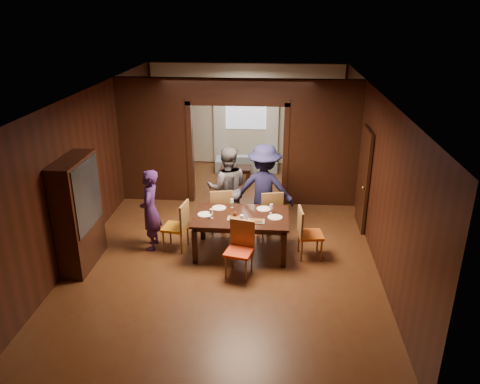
# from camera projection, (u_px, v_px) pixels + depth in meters

# --- Properties ---
(floor) EXTENTS (9.00, 9.00, 0.00)m
(floor) POSITION_uv_depth(u_px,v_px,m) (231.00, 231.00, 9.74)
(floor) COLOR #562C18
(floor) RESTS_ON ground
(ceiling) EXTENTS (5.50, 9.00, 0.02)m
(ceiling) POSITION_uv_depth(u_px,v_px,m) (230.00, 91.00, 8.65)
(ceiling) COLOR silver
(ceiling) RESTS_ON room_walls
(room_walls) EXTENTS (5.52, 9.01, 2.90)m
(room_walls) POSITION_uv_depth(u_px,v_px,m) (239.00, 137.00, 10.92)
(room_walls) COLOR black
(room_walls) RESTS_ON floor
(person_purple) EXTENTS (0.42, 0.60, 1.58)m
(person_purple) POSITION_uv_depth(u_px,v_px,m) (150.00, 210.00, 8.81)
(person_purple) COLOR #3C1E5A
(person_purple) RESTS_ON floor
(person_grey) EXTENTS (0.92, 0.75, 1.76)m
(person_grey) POSITION_uv_depth(u_px,v_px,m) (227.00, 188.00, 9.60)
(person_grey) COLOR #535259
(person_grey) RESTS_ON floor
(person_navy) EXTENTS (1.28, 0.84, 1.86)m
(person_navy) POSITION_uv_depth(u_px,v_px,m) (264.00, 189.00, 9.43)
(person_navy) COLOR #17173B
(person_navy) RESTS_ON floor
(sofa) EXTENTS (1.77, 0.78, 0.51)m
(sofa) POSITION_uv_depth(u_px,v_px,m) (246.00, 162.00, 13.20)
(sofa) COLOR #99B7C8
(sofa) RESTS_ON floor
(serving_bowl) EXTENTS (0.33, 0.33, 0.08)m
(serving_bowl) POSITION_uv_depth(u_px,v_px,m) (246.00, 212.00, 8.69)
(serving_bowl) COLOR black
(serving_bowl) RESTS_ON dining_table
(dining_table) EXTENTS (1.76, 1.09, 0.76)m
(dining_table) POSITION_uv_depth(u_px,v_px,m) (241.00, 234.00, 8.79)
(dining_table) COLOR black
(dining_table) RESTS_ON floor
(coffee_table) EXTENTS (0.80, 0.50, 0.40)m
(coffee_table) POSITION_uv_depth(u_px,v_px,m) (236.00, 174.00, 12.39)
(coffee_table) COLOR black
(coffee_table) RESTS_ON floor
(chair_left) EXTENTS (0.50, 0.50, 0.97)m
(chair_left) POSITION_uv_depth(u_px,v_px,m) (175.00, 226.00, 8.88)
(chair_left) COLOR orange
(chair_left) RESTS_ON floor
(chair_right) EXTENTS (0.49, 0.49, 0.97)m
(chair_right) POSITION_uv_depth(u_px,v_px,m) (311.00, 233.00, 8.60)
(chair_right) COLOR #CB5613
(chair_right) RESTS_ON floor
(chair_far_l) EXTENTS (0.53, 0.53, 0.97)m
(chair_far_l) POSITION_uv_depth(u_px,v_px,m) (220.00, 209.00, 9.58)
(chair_far_l) COLOR #EB5716
(chair_far_l) RESTS_ON floor
(chair_far_r) EXTENTS (0.53, 0.53, 0.97)m
(chair_far_r) POSITION_uv_depth(u_px,v_px,m) (270.00, 211.00, 9.49)
(chair_far_r) COLOR orange
(chair_far_r) RESTS_ON floor
(chair_near) EXTENTS (0.53, 0.53, 0.97)m
(chair_near) POSITION_uv_depth(u_px,v_px,m) (239.00, 250.00, 8.00)
(chair_near) COLOR #EB3C16
(chair_near) RESTS_ON floor
(hutch) EXTENTS (0.40, 1.20, 2.00)m
(hutch) POSITION_uv_depth(u_px,v_px,m) (78.00, 213.00, 8.17)
(hutch) COLOR black
(hutch) RESTS_ON floor
(door_right) EXTENTS (0.06, 0.90, 2.10)m
(door_right) POSITION_uv_depth(u_px,v_px,m) (364.00, 179.00, 9.60)
(door_right) COLOR black
(door_right) RESTS_ON floor
(window_far) EXTENTS (1.20, 0.03, 1.30)m
(window_far) POSITION_uv_depth(u_px,v_px,m) (246.00, 106.00, 13.20)
(window_far) COLOR silver
(window_far) RESTS_ON back_wall
(curtain_left) EXTENTS (0.35, 0.06, 2.40)m
(curtain_left) POSITION_uv_depth(u_px,v_px,m) (220.00, 122.00, 13.39)
(curtain_left) COLOR white
(curtain_left) RESTS_ON back_wall
(curtain_right) EXTENTS (0.35, 0.06, 2.40)m
(curtain_right) POSITION_uv_depth(u_px,v_px,m) (272.00, 123.00, 13.28)
(curtain_right) COLOR white
(curtain_right) RESTS_ON back_wall
(plate_left) EXTENTS (0.27, 0.27, 0.01)m
(plate_left) POSITION_uv_depth(u_px,v_px,m) (205.00, 214.00, 8.69)
(plate_left) COLOR white
(plate_left) RESTS_ON dining_table
(plate_far_l) EXTENTS (0.27, 0.27, 0.01)m
(plate_far_l) POSITION_uv_depth(u_px,v_px,m) (219.00, 208.00, 8.96)
(plate_far_l) COLOR white
(plate_far_l) RESTS_ON dining_table
(plate_far_r) EXTENTS (0.27, 0.27, 0.01)m
(plate_far_r) POSITION_uv_depth(u_px,v_px,m) (264.00, 209.00, 8.92)
(plate_far_r) COLOR white
(plate_far_r) RESTS_ON dining_table
(plate_right) EXTENTS (0.27, 0.27, 0.01)m
(plate_right) POSITION_uv_depth(u_px,v_px,m) (275.00, 217.00, 8.57)
(plate_right) COLOR silver
(plate_right) RESTS_ON dining_table
(plate_near) EXTENTS (0.27, 0.27, 0.01)m
(plate_near) POSITION_uv_depth(u_px,v_px,m) (241.00, 222.00, 8.37)
(plate_near) COLOR silver
(plate_near) RESTS_ON dining_table
(platter_a) EXTENTS (0.30, 0.20, 0.04)m
(platter_a) POSITION_uv_depth(u_px,v_px,m) (236.00, 218.00, 8.52)
(platter_a) COLOR gray
(platter_a) RESTS_ON dining_table
(platter_b) EXTENTS (0.30, 0.20, 0.04)m
(platter_b) POSITION_uv_depth(u_px,v_px,m) (256.00, 221.00, 8.41)
(platter_b) COLOR gray
(platter_b) RESTS_ON dining_table
(wineglass_left) EXTENTS (0.08, 0.08, 0.18)m
(wineglass_left) POSITION_uv_depth(u_px,v_px,m) (211.00, 214.00, 8.51)
(wineglass_left) COLOR silver
(wineglass_left) RESTS_ON dining_table
(wineglass_far) EXTENTS (0.08, 0.08, 0.18)m
(wineglass_far) POSITION_uv_depth(u_px,v_px,m) (232.00, 203.00, 8.97)
(wineglass_far) COLOR silver
(wineglass_far) RESTS_ON dining_table
(wineglass_right) EXTENTS (0.08, 0.08, 0.18)m
(wineglass_right) POSITION_uv_depth(u_px,v_px,m) (271.00, 209.00, 8.72)
(wineglass_right) COLOR silver
(wineglass_right) RESTS_ON dining_table
(tumbler) EXTENTS (0.07, 0.07, 0.14)m
(tumbler) POSITION_uv_depth(u_px,v_px,m) (242.00, 219.00, 8.36)
(tumbler) COLOR silver
(tumbler) RESTS_ON dining_table
(condiment_jar) EXTENTS (0.08, 0.08, 0.11)m
(condiment_jar) POSITION_uv_depth(u_px,v_px,m) (235.00, 215.00, 8.56)
(condiment_jar) COLOR #4F2512
(condiment_jar) RESTS_ON dining_table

